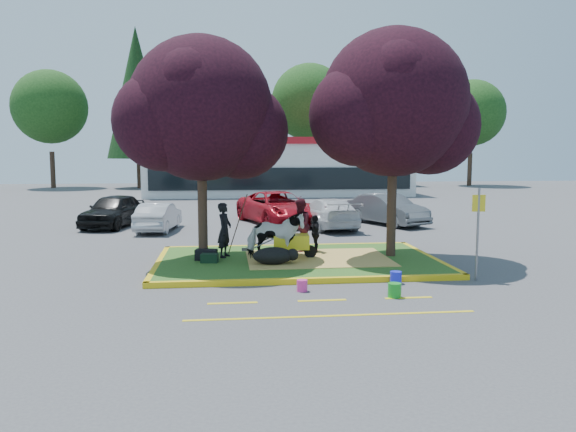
{
  "coord_description": "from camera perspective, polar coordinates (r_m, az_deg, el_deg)",
  "views": [
    {
      "loc": [
        -2.14,
        -16.3,
        3.31
      ],
      "look_at": [
        -0.24,
        0.5,
        1.38
      ],
      "focal_mm": 35.0,
      "sensor_mm": 36.0,
      "label": 1
    }
  ],
  "objects": [
    {
      "name": "fire_lane_stripe_a",
      "position": [
        12.55,
        -5.66,
        -8.79
      ],
      "size": [
        1.1,
        0.12,
        0.01
      ],
      "primitive_type": "cube",
      "color": "yellow",
      "rests_on": "ground"
    },
    {
      "name": "treeline",
      "position": [
        54.2,
        -2.91,
        11.18
      ],
      "size": [
        46.58,
        7.8,
        14.63
      ],
      "color": "black",
      "rests_on": "ground"
    },
    {
      "name": "tree_purple_right",
      "position": [
        17.29,
        10.77,
        10.56
      ],
      "size": [
        5.3,
        4.4,
        6.82
      ],
      "color": "black",
      "rests_on": "median_island"
    },
    {
      "name": "calf",
      "position": [
        15.86,
        -1.53,
        -4.06
      ],
      "size": [
        1.29,
        0.99,
        0.49
      ],
      "primitive_type": "ellipsoid",
      "rotation": [
        0.0,
        0.0,
        0.33
      ],
      "color": "black",
      "rests_on": "median_island"
    },
    {
      "name": "bucket_green",
      "position": [
        13.16,
        10.77,
        -7.42
      ],
      "size": [
        0.34,
        0.34,
        0.33
      ],
      "primitive_type": "cylinder",
      "rotation": [
        0.0,
        0.0,
        -0.12
      ],
      "color": "#179522",
      "rests_on": "ground"
    },
    {
      "name": "straw_bedding",
      "position": [
        16.83,
        3.04,
        -4.3
      ],
      "size": [
        4.2,
        3.0,
        0.01
      ],
      "primitive_type": "cube",
      "color": "tan",
      "rests_on": "median_island"
    },
    {
      "name": "visitor_b",
      "position": [
        17.76,
        2.77,
        -1.79
      ],
      "size": [
        0.32,
        0.71,
        1.19
      ],
      "primitive_type": "imported",
      "rotation": [
        0.0,
        0.0,
        -1.53
      ],
      "color": "black",
      "rests_on": "median_island"
    },
    {
      "name": "sign_post",
      "position": [
        15.16,
        18.74,
        -0.8
      ],
      "size": [
        0.34,
        0.06,
        2.39
      ],
      "rotation": [
        0.0,
        0.0,
        -0.08
      ],
      "color": "slate",
      "rests_on": "ground"
    },
    {
      "name": "visitor_a",
      "position": [
        17.85,
        1.21,
        -0.94
      ],
      "size": [
        0.77,
        0.92,
        1.69
      ],
      "primitive_type": "imported",
      "rotation": [
        0.0,
        0.0,
        -1.74
      ],
      "color": "#4B1520",
      "rests_on": "median_island"
    },
    {
      "name": "handler",
      "position": [
        16.99,
        -6.47,
        -1.43
      ],
      "size": [
        0.58,
        0.7,
        1.65
      ],
      "primitive_type": "imported",
      "rotation": [
        0.0,
        0.0,
        1.2
      ],
      "color": "black",
      "rests_on": "median_island"
    },
    {
      "name": "curb_near",
      "position": [
        14.26,
        2.36,
        -6.6
      ],
      "size": [
        8.3,
        0.16,
        0.15
      ],
      "primitive_type": "cube",
      "color": "yellow",
      "rests_on": "ground"
    },
    {
      "name": "median_island",
      "position": [
        16.76,
        1.01,
        -4.61
      ],
      "size": [
        8.0,
        5.0,
        0.15
      ],
      "primitive_type": "cube",
      "color": "#23541A",
      "rests_on": "ground"
    },
    {
      "name": "fire_lane_stripe_b",
      "position": [
        12.72,
        3.48,
        -8.55
      ],
      "size": [
        1.1,
        0.12,
        0.01
      ],
      "primitive_type": "cube",
      "color": "yellow",
      "rests_on": "ground"
    },
    {
      "name": "bucket_blue",
      "position": [
        14.51,
        10.9,
        -6.16
      ],
      "size": [
        0.34,
        0.34,
        0.31
      ],
      "primitive_type": "cylinder",
      "rotation": [
        0.0,
        0.0,
        0.2
      ],
      "color": "#1C24E0",
      "rests_on": "ground"
    },
    {
      "name": "gear_bag_green",
      "position": [
        16.32,
        -7.98,
        -4.25
      ],
      "size": [
        0.52,
        0.37,
        0.26
      ],
      "primitive_type": "cube",
      "rotation": [
        0.0,
        0.0,
        -0.17
      ],
      "color": "black",
      "rests_on": "median_island"
    },
    {
      "name": "curb_far",
      "position": [
        19.27,
        0.01,
        -3.14
      ],
      "size": [
        8.3,
        0.16,
        0.15
      ],
      "primitive_type": "cube",
      "color": "yellow",
      "rests_on": "ground"
    },
    {
      "name": "curb_right",
      "position": [
        17.74,
        14.22,
        -4.19
      ],
      "size": [
        0.16,
        5.3,
        0.15
      ],
      "primitive_type": "cube",
      "color": "yellow",
      "rests_on": "ground"
    },
    {
      "name": "car_grey",
      "position": [
        26.07,
        10.07,
        0.68
      ],
      "size": [
        3.14,
        4.52,
        1.41
      ],
      "primitive_type": "imported",
      "rotation": [
        0.0,
        0.0,
        0.43
      ],
      "color": "#55595D",
      "rests_on": "ground"
    },
    {
      "name": "retail_building",
      "position": [
        44.49,
        -1.11,
        5.14
      ],
      "size": [
        20.4,
        8.4,
        4.4
      ],
      "color": "silver",
      "rests_on": "ground"
    },
    {
      "name": "fire_lane_stripe_c",
      "position": [
        13.21,
        12.15,
        -8.12
      ],
      "size": [
        1.1,
        0.12,
        0.01
      ],
      "primitive_type": "cube",
      "color": "yellow",
      "rests_on": "ground"
    },
    {
      "name": "car_black",
      "position": [
        26.07,
        -17.3,
        0.54
      ],
      "size": [
        2.69,
        4.58,
        1.46
      ],
      "primitive_type": "imported",
      "rotation": [
        0.0,
        0.0,
        -0.24
      ],
      "color": "black",
      "rests_on": "ground"
    },
    {
      "name": "fire_lane_long",
      "position": [
        11.59,
        4.52,
        -10.07
      ],
      "size": [
        6.0,
        0.1,
        0.01
      ],
      "primitive_type": "cube",
      "color": "yellow",
      "rests_on": "ground"
    },
    {
      "name": "car_red",
      "position": [
        26.01,
        -1.03,
        0.86
      ],
      "size": [
        4.0,
        5.87,
        1.49
      ],
      "primitive_type": "imported",
      "rotation": [
        0.0,
        0.0,
        0.31
      ],
      "color": "#A60D1A",
      "rests_on": "ground"
    },
    {
      "name": "gear_bag_dark",
      "position": [
        16.69,
        -8.31,
        -3.91
      ],
      "size": [
        0.68,
        0.46,
        0.32
      ],
      "primitive_type": "cube",
      "rotation": [
        0.0,
        0.0,
        -0.2
      ],
      "color": "black",
      "rests_on": "median_island"
    },
    {
      "name": "car_white",
      "position": [
        24.53,
        4.05,
        0.29
      ],
      "size": [
        2.42,
        4.72,
        1.31
      ],
      "primitive_type": "imported",
      "rotation": [
        0.0,
        0.0,
        3.27
      ],
      "color": "silver",
      "rests_on": "ground"
    },
    {
      "name": "bucket_pink",
      "position": [
        13.48,
        1.44,
        -7.08
      ],
      "size": [
        0.3,
        0.3,
        0.28
      ],
      "primitive_type": "cylinder",
      "rotation": [
        0.0,
        0.0,
        0.18
      ],
      "color": "#DD318A",
      "rests_on": "ground"
    },
    {
      "name": "car_silver",
      "position": [
        24.23,
        -13.02,
        -0.08
      ],
      "size": [
        1.7,
        3.75,
        1.19
      ],
      "primitive_type": "imported",
      "rotation": [
        0.0,
        0.0,
        3.02
      ],
      "color": "#ACB0B5",
      "rests_on": "ground"
    },
    {
      "name": "ground",
      "position": [
        16.77,
        1.01,
        -4.87
      ],
      "size": [
        90.0,
        90.0,
        0.0
      ],
      "primitive_type": "plane",
      "color": "#424244",
      "rests_on": "ground"
    },
    {
      "name": "tree_purple_left",
      "position": [
        16.73,
        -8.77,
        10.04
      ],
      "size": [
        5.06,
        4.2,
        6.51
      ],
      "color": "black",
      "rests_on": "median_island"
    },
    {
      "name": "curb_left",
      "position": [
        16.73,
        -13.04,
        -4.8
      ],
      "size": [
        0.16,
        5.3,
        0.15
      ],
      "primitive_type": "cube",
      "color": "yellow",
      "rests_on": "ground"
    },
    {
      "name": "wheelbarrow",
      "position": [
        16.74,
        0.38,
        -2.66
      ],
      "size": [
        1.9,
        0.71,
        0.71
      ],
      "rotation": [
        0.0,
        0.0,
        -0.08
      ],
      "color": "black",
      "rests_on": "median_island"
    },
    {
      "name": "cow",
      "position": [
        16.4,
        -1.29,
        -2.05
      ],
      "size": [
        1.78,
        0.99,
        1.43
      ],
      "primitive_type": "imported",
      "rotation": [
        0.0,
        0.0,
        1.44
      ],
      "color": "silver",
      "rests_on": "median_island"
    }
  ]
}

